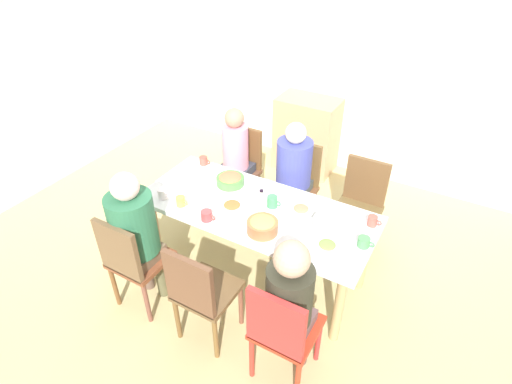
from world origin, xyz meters
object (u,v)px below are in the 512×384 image
plate_1 (327,246)px  bottle_0 (261,204)px  cup_1 (207,216)px  cup_2 (272,202)px  chair_0 (296,183)px  cup_3 (204,161)px  bottle_1 (317,223)px  dining_table (256,216)px  cup_7 (364,242)px  chair_5 (282,330)px  plate_2 (232,206)px  chair_2 (132,259)px  cup_4 (373,221)px  cup_5 (163,194)px  cup_0 (253,203)px  chair_3 (200,291)px  person_5 (290,299)px  chair_4 (360,202)px  chair_1 (240,166)px  person_0 (293,170)px  person_2 (135,229)px  plate_0 (301,210)px  bowl_1 (230,180)px  person_1 (235,155)px  cup_6 (181,201)px  bowl_0 (262,226)px  side_cabinet (306,135)px

plate_1 → bottle_0: bearing=172.7°
cup_1 → cup_2: bearing=48.1°
chair_0 → cup_3: bearing=-149.4°
chair_0 → bottle_1: (0.54, -0.83, 0.31)m
dining_table → cup_7: bearing=-1.1°
chair_5 → plate_2: (-0.80, 0.68, 0.23)m
chair_2 → cup_4: bearing=34.2°
plate_2 → cup_2: bearing=31.9°
cup_5 → cup_1: bearing=-6.3°
cup_0 → bottle_0: bearing=-33.1°
chair_3 → person_5: person_5 is taller
chair_4 → cup_3: size_ratio=8.00×
chair_1 → cup_2: (0.74, -0.71, 0.26)m
person_0 → bottle_0: (0.09, -0.77, 0.14)m
chair_0 → cup_0: bearing=-91.7°
chair_3 → cup_7: (0.88, 0.76, 0.25)m
chair_2 → bottle_1: size_ratio=4.57×
person_2 → cup_7: person_2 is taller
plate_0 → bottle_0: size_ratio=0.86×
chair_3 → bowl_1: chair_3 is taller
chair_2 → chair_5: (1.27, 0.00, 0.00)m
person_5 → bottle_0: person_5 is taller
person_1 → cup_4: size_ratio=10.84×
person_5 → cup_1: size_ratio=9.52×
person_0 → bowl_1: size_ratio=4.91×
plate_2 → cup_6: 0.41m
chair_0 → chair_5: 1.68m
cup_1 → cup_6: bearing=170.8°
cup_5 → bottle_0: size_ratio=0.46×
chair_1 → cup_5: (-0.09, -1.05, 0.26)m
cup_0 → cup_1: (-0.22, -0.31, 0.00)m
chair_3 → bowl_0: 0.64m
dining_table → chair_2: size_ratio=2.11×
person_0 → cup_4: (0.87, -0.45, 0.06)m
cup_5 → bottle_0: bottle_0 is taller
dining_table → cup_0: size_ratio=17.07×
chair_2 → cup_0: 1.02m
chair_1 → bottle_0: bearing=-49.8°
chair_3 → cup_4: (0.87, 1.02, 0.26)m
cup_4 → plate_0: bearing=-169.0°
person_2 → side_cabinet: size_ratio=1.37×
cup_4 → person_1: bearing=163.5°
chair_2 → cup_6: chair_2 is taller
chair_2 → cup_4: chair_2 is taller
person_2 → person_5: bearing=0.1°
chair_0 → person_1: (-0.63, -0.09, 0.17)m
chair_3 → plate_0: bearing=70.1°
person_0 → person_1: person_0 is taller
cup_6 → bottle_0: size_ratio=0.43×
person_2 → bottle_0: size_ratio=4.91×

